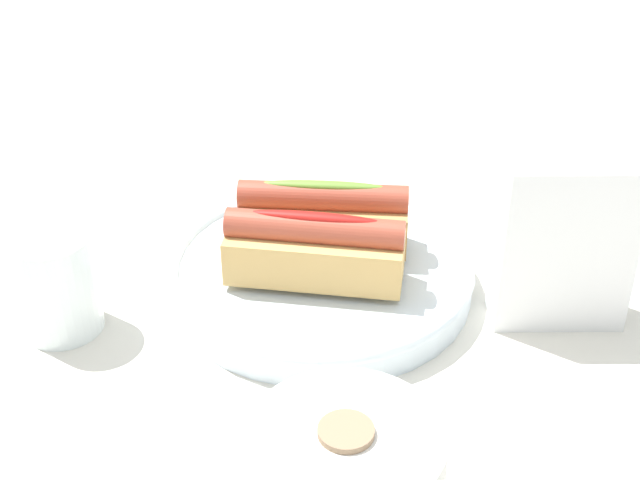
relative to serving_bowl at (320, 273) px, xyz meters
name	(u,v)px	position (x,y,z in m)	size (l,w,h in m)	color
ground_plane	(325,279)	(-0.01, -0.01, -0.02)	(2.40, 2.40, 0.00)	silver
serving_bowl	(320,273)	(0.00, 0.00, 0.00)	(0.27, 0.27, 0.03)	silver
hotdog_front	(325,216)	(-0.01, -0.03, 0.04)	(0.16, 0.09, 0.06)	tan
hotdog_back	(315,249)	(0.01, 0.03, 0.04)	(0.16, 0.10, 0.06)	tan
water_glass	(57,289)	(0.22, 0.01, 0.02)	(0.07, 0.07, 0.09)	white
napkin_box	(565,243)	(-0.19, 0.08, 0.06)	(0.11, 0.04, 0.15)	white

